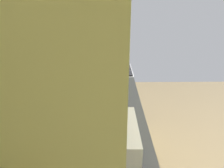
# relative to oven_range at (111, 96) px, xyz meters

# --- Properties ---
(wall_back) EXTENTS (4.12, 0.12, 2.66)m
(wall_back) POSITION_rel_oven_range_xyz_m (-1.45, 0.38, 0.85)
(wall_back) COLOR beige
(wall_back) RESTS_ON ground_plane
(upper_cabinets) EXTENTS (1.73, 0.34, 0.66)m
(upper_cabinets) POSITION_rel_oven_range_xyz_m (-1.87, 0.15, 1.31)
(upper_cabinets) COLOR #D8D175
(oven_range) EXTENTS (0.62, 0.66, 1.11)m
(oven_range) POSITION_rel_oven_range_xyz_m (0.00, 0.00, 0.00)
(oven_range) COLOR #B7BABF
(oven_range) RESTS_ON ground_plane
(microwave) EXTENTS (0.49, 0.40, 0.29)m
(microwave) POSITION_rel_oven_range_xyz_m (-1.97, 0.03, 0.59)
(microwave) COLOR white
(microwave) RESTS_ON counter_run
(bowl) EXTENTS (0.12, 0.12, 0.04)m
(bowl) POSITION_rel_oven_range_xyz_m (-0.77, -0.10, 0.47)
(bowl) COLOR #4C8CBF
(bowl) RESTS_ON counter_run
(kettle) EXTENTS (0.16, 0.11, 0.18)m
(kettle) POSITION_rel_oven_range_xyz_m (-1.10, -0.10, 0.53)
(kettle) COLOR #B7BABF
(kettle) RESTS_ON counter_run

